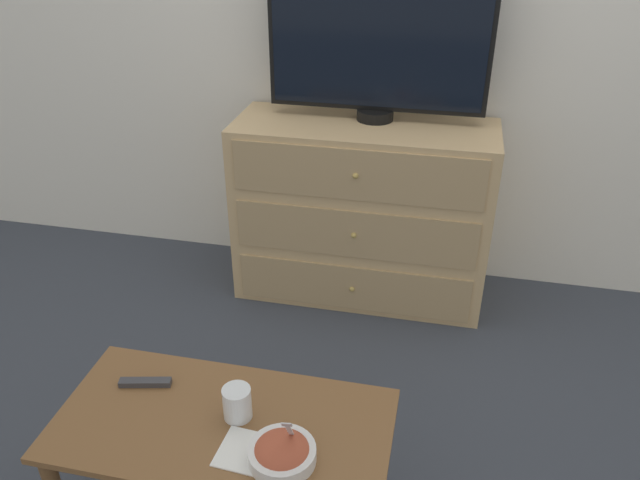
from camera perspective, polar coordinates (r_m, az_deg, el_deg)
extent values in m
plane|color=#383D47|center=(3.26, 5.95, -2.16)|extent=(12.00, 12.00, 0.00)
cube|color=tan|center=(2.86, 3.85, 2.58)|extent=(1.13, 0.43, 0.83)
cube|color=tan|center=(2.81, 2.96, -4.44)|extent=(1.04, 0.01, 0.22)
sphere|color=tan|center=(2.81, 2.94, -4.51)|extent=(0.02, 0.02, 0.02)
cube|color=tan|center=(2.66, 3.12, 0.48)|extent=(1.04, 0.01, 0.22)
sphere|color=tan|center=(2.66, 3.10, 0.42)|extent=(0.02, 0.02, 0.02)
cube|color=tan|center=(2.54, 3.29, 5.92)|extent=(1.04, 0.01, 0.22)
sphere|color=tan|center=(2.54, 3.26, 5.87)|extent=(0.02, 0.02, 0.02)
cylinder|color=black|center=(2.75, 5.05, 11.35)|extent=(0.16, 0.16, 0.04)
cube|color=black|center=(2.67, 5.43, 18.55)|extent=(0.92, 0.04, 0.66)
cube|color=black|center=(2.65, 5.36, 18.46)|extent=(0.88, 0.01, 0.62)
cube|color=brown|center=(1.78, -8.90, -16.34)|extent=(0.91, 0.45, 0.02)
cylinder|color=brown|center=(2.21, -17.27, -14.74)|extent=(0.04, 0.04, 0.43)
cylinder|color=brown|center=(2.00, 5.64, -18.96)|extent=(0.04, 0.04, 0.43)
cylinder|color=silver|center=(1.65, -3.49, -18.98)|extent=(0.17, 0.17, 0.04)
ellipsoid|color=#AD4C33|center=(1.64, -3.50, -18.70)|extent=(0.14, 0.14, 0.06)
cube|color=silver|center=(1.59, -2.78, -17.03)|extent=(0.03, 0.10, 0.15)
cube|color=silver|center=(1.50, -3.08, -16.50)|extent=(0.03, 0.03, 0.03)
cylinder|color=beige|center=(1.76, -7.54, -14.97)|extent=(0.07, 0.07, 0.06)
cylinder|color=white|center=(1.75, -7.58, -14.55)|extent=(0.08, 0.08, 0.09)
cube|color=white|center=(1.69, -6.84, -18.61)|extent=(0.15, 0.15, 0.00)
cube|color=#38383D|center=(1.92, -15.69, -12.42)|extent=(0.15, 0.06, 0.02)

